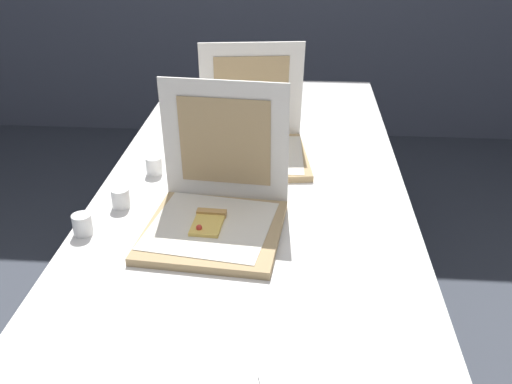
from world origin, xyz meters
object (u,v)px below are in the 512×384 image
Objects in this scene: table at (254,197)px; pizza_box_middle at (254,142)px; pizza_box_front at (216,210)px; cup_white_mid at (154,166)px; cup_white_near_center at (121,198)px; cup_white_far at (197,127)px; cup_white_near_left at (82,225)px.

table is 5.51× the size of pizza_box_middle.
pizza_box_front is 0.40m from cup_white_mid.
cup_white_near_center is at bearing -154.77° from table.
pizza_box_middle reaches higher than table.
pizza_box_front reaches higher than pizza_box_middle.
cup_white_mid is at bearing 78.47° from cup_white_near_center.
pizza_box_middle is 0.52m from cup_white_near_center.
cup_white_near_center is at bearing -101.53° from cup_white_mid.
cup_white_far and cup_white_near_left have the same top height.
table is at bearing 25.23° from cup_white_near_center.
pizza_box_middle is at bearing 47.15° from cup_white_near_center.
pizza_box_front is at bearing 9.69° from cup_white_near_left.
cup_white_far is 1.00× the size of cup_white_mid.
table is 38.43× the size of cup_white_mid.
cup_white_mid is at bearing -160.22° from pizza_box_middle.
pizza_box_front is 0.36m from cup_white_near_left.
pizza_box_middle is 0.29m from cup_white_far.
cup_white_far reaches higher than table.
table is at bearing -8.41° from cup_white_mid.
cup_white_mid is 0.23m from cup_white_near_center.
table is 0.47m from cup_white_far.
table is 0.42m from cup_white_near_center.
pizza_box_middle is at bearing 94.43° from table.
pizza_box_middle is (0.07, 0.47, -0.00)m from pizza_box_front.
pizza_box_middle is 6.97× the size of cup_white_mid.
pizza_box_front is 6.75× the size of cup_white_mid.
pizza_box_front is 0.97× the size of pizza_box_middle.
cup_white_near_left and cup_white_mid have the same top height.
table is 38.43× the size of cup_white_far.
cup_white_near_left is at bearing -165.11° from pizza_box_front.
cup_white_far is at bearing 121.95° from table.
cup_white_far is at bearing 75.30° from cup_white_near_left.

